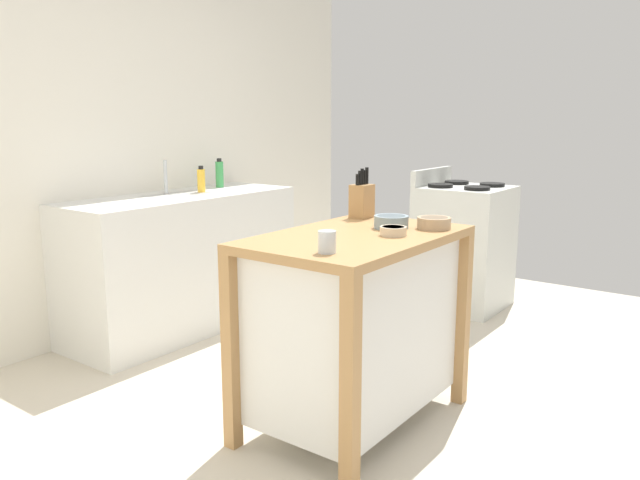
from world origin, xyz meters
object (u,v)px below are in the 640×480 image
Objects in this scene: kitchen_island at (355,320)px; drinking_cup at (327,242)px; knife_block at (362,200)px; bowl_stoneware_deep at (391,222)px; bowl_ceramic_small at (393,231)px; bowl_ceramic_wide at (434,223)px; stove at (463,246)px; bottle_hand_soap at (220,174)px; sink_faucet at (166,177)px; bottle_dish_soap at (201,180)px; trash_bin at (422,314)px.

drinking_cup reaches higher than kitchen_island.
kitchen_island is 0.67m from knife_block.
knife_block is 0.34m from bowl_stoneware_deep.
bowl_ceramic_small is 1.37× the size of drinking_cup.
stove reaches higher than bowl_ceramic_wide.
knife_block is 1.64m from bottle_hand_soap.
bowl_ceramic_wide is at bearing -56.78° from bowl_stoneware_deep.
knife_block is at bearing -175.22° from stove.
sink_faucet is 1.05× the size of bottle_hand_soap.
knife_block is 1.59× the size of bowl_stoneware_deep.
bottle_hand_soap is at bearing 21.87° from bottle_dish_soap.
trash_bin is at bearing -165.94° from stove.
bowl_ceramic_small is 0.19× the size of trash_bin.
bowl_ceramic_wide is 0.97× the size of bowl_stoneware_deep.
knife_block is 1.46m from bottle_dish_soap.
stove reaches higher than bowl_ceramic_small.
drinking_cup is (-0.61, -0.08, 0.01)m from bowl_stoneware_deep.
kitchen_island is 4.11× the size of knife_block.
stove is at bearing -42.75° from sink_faucet.
drinking_cup is at bearing -171.31° from trash_bin.
bottle_hand_soap is (0.52, 1.56, 0.01)m from knife_block.
bowl_stoneware_deep is 0.90× the size of bottle_dish_soap.
trash_bin is at bearing 31.33° from bowl_ceramic_wide.
bowl_stoneware_deep is at bearing -110.99° from bottle_hand_soap.
bottle_hand_soap is at bearing 55.50° from drinking_cup.
stove is (1.80, 0.42, -0.47)m from bowl_stoneware_deep.
bottle_hand_soap reaches higher than kitchen_island.
kitchen_island is 0.79m from trash_bin.
knife_block is 1.16× the size of sink_faucet.
bowl_stoneware_deep is 0.25× the size of trash_bin.
kitchen_island is at bearing 147.04° from bowl_ceramic_wide.
knife_block reaches higher than bottle_hand_soap.
sink_faucet is (0.45, 1.82, 0.51)m from kitchen_island.
kitchen_island is 2.05m from stove.
bowl_stoneware_deep reaches higher than kitchen_island.
sink_faucet is at bearing 99.93° from trash_bin.
trash_bin is 2.86× the size of sink_faucet.
stove is at bearing 4.78° from knife_block.
bowl_ceramic_small is (-0.15, -0.10, -0.01)m from bowl_stoneware_deep.
knife_block reaches higher than bottle_dish_soap.
bottle_hand_soap reaches higher than bowl_ceramic_small.
bowl_ceramic_wide is (-0.08, -0.44, -0.06)m from knife_block.
trash_bin is at bearing 3.93° from kitchen_island.
bowl_ceramic_wide reaches higher than trash_bin.
drinking_cup reaches higher than bowl_ceramic_small.
kitchen_island is 5.86× the size of bottle_dish_soap.
kitchen_island is at bearing -104.05° from sink_faucet.
knife_block is 0.25× the size of stove.
drinking_cup is at bearing -172.93° from bowl_stoneware_deep.
knife_block is at bearing -108.53° from bottle_hand_soap.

